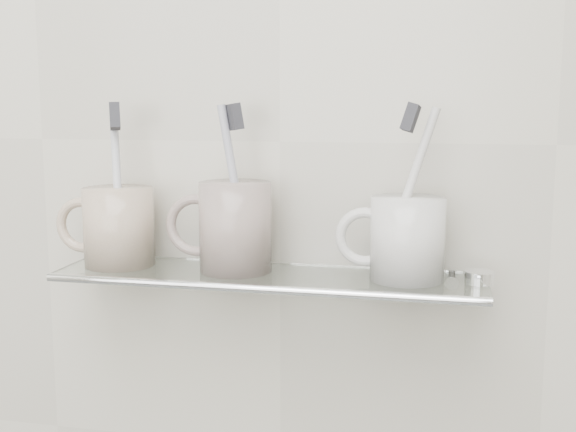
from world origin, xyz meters
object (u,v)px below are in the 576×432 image
(mug_left, at_px, (119,227))
(mug_center, at_px, (235,227))
(shelf_glass, at_px, (268,277))
(mug_right, at_px, (407,239))

(mug_left, xyz_separation_m, mug_center, (0.15, 0.00, 0.01))
(shelf_glass, height_order, mug_center, mug_center)
(mug_right, bearing_deg, mug_center, 178.88)
(mug_right, bearing_deg, shelf_glass, -179.32)
(mug_left, relative_size, mug_center, 0.90)
(shelf_glass, distance_m, mug_center, 0.07)
(mug_left, height_order, mug_center, mug_center)
(mug_center, xyz_separation_m, mug_right, (0.20, 0.00, -0.01))
(mug_left, height_order, mug_right, mug_left)
(shelf_glass, xyz_separation_m, mug_right, (0.16, 0.00, 0.05))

